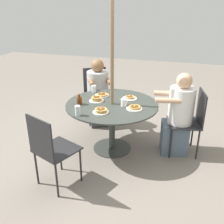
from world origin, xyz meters
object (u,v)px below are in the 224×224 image
Objects in this scene: pancake_plate_a at (130,98)px; syrup_bottle at (79,100)px; patio_chair_south at (96,91)px; pancake_plate_c at (101,111)px; pancake_plate_b at (102,95)px; pancake_plate_e at (97,99)px; diner_south at (98,95)px; patio_chair_east at (191,118)px; patio_table at (112,112)px; drinking_glass_b at (94,89)px; pancake_plate_d at (134,108)px; patio_chair_north at (50,147)px; diner_east at (178,118)px; coffee_cup at (124,102)px; drinking_glass_a at (78,111)px.

syrup_bottle is (0.40, -0.62, 0.04)m from pancake_plate_a.
patio_chair_south is 1.11m from syrup_bottle.
patio_chair_south is 4.40× the size of pancake_plate_c.
pancake_plate_c reaches higher than pancake_plate_b.
pancake_plate_e is at bearing 78.80° from patio_chair_south.
diner_south is 0.82m from pancake_plate_e.
syrup_bottle is at bearing -116.26° from pancake_plate_c.
patio_chair_east is at bearing 128.60° from diner_south.
patio_table is at bearing 90.00° from patio_chair_east.
pancake_plate_c reaches higher than patio_table.
patio_table is 0.59m from drinking_glass_b.
diner_south is 5.38× the size of pancake_plate_d.
diner_east reaches higher than patio_chair_north.
diner_south is 10.45× the size of drinking_glass_b.
patio_chair_south reaches higher than pancake_plate_c.
patio_chair_east is 4.40× the size of pancake_plate_e.
pancake_plate_b is at bearing -162.75° from pancake_plate_c.
diner_south reaches higher than coffee_cup.
pancake_plate_a is at bearing 88.72° from pancake_plate_b.
drinking_glass_a is 0.88m from drinking_glass_b.
diner_south reaches higher than pancake_plate_a.
pancake_plate_b is (-0.05, -1.31, 0.19)m from patio_chair_east.
drinking_glass_b is at bearing -124.26° from pancake_plate_b.
pancake_plate_e is (0.90, 0.33, 0.21)m from patio_chair_south.
coffee_cup is (0.81, 0.65, 0.25)m from diner_south.
pancake_plate_d is 2.14× the size of coffee_cup.
pancake_plate_e reaches higher than patio_table.
syrup_bottle is at bearing -160.17° from drinking_glass_a.
drinking_glass_a is (0.35, 0.13, 0.01)m from syrup_bottle.
pancake_plate_b is at bearing -91.28° from pancake_plate_a.
drinking_glass_b is (-0.20, -1.31, 0.23)m from diner_east.
coffee_cup reaches higher than pancake_plate_d.
patio_chair_south is 0.82× the size of diner_south.
diner_east is (-1.19, 1.32, 0.00)m from patio_chair_north.
coffee_cup is (0.29, 0.41, 0.04)m from pancake_plate_b.
patio_chair_north is 1.80m from diner_south.
diner_south is at bearing -176.93° from syrup_bottle.
patio_chair_north is 0.90m from syrup_bottle.
pancake_plate_d is 1.00× the size of pancake_plate_e.
pancake_plate_c is at bearing -58.91° from pancake_plate_d.
pancake_plate_a is (-0.26, 0.19, 0.14)m from patio_table.
pancake_plate_e is (-1.05, 0.18, 0.21)m from patio_chair_north.
diner_east is at bearing 83.76° from pancake_plate_a.
coffee_cup is at bearing 54.75° from pancake_plate_b.
drinking_glass_b is at bearing 75.06° from patio_chair_south.
pancake_plate_d is (0.36, 0.57, 0.00)m from pancake_plate_b.
diner_east is 1.10m from pancake_plate_c.
coffee_cup is at bearing 101.07° from syrup_bottle.
patio_chair_east is at bearing 97.79° from pancake_plate_e.
patio_chair_east reaches higher than pancake_plate_d.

